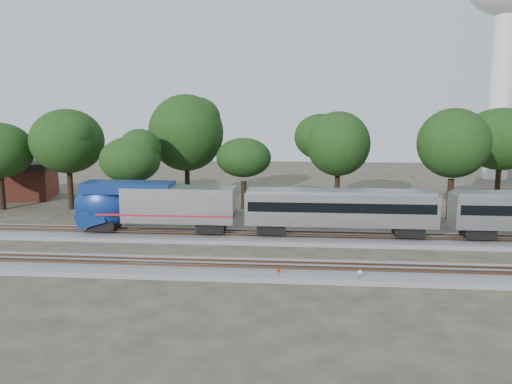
% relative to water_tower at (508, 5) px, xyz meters
% --- Properties ---
extents(ground, '(160.00, 160.00, 0.00)m').
position_rel_water_tower_xyz_m(ground, '(-39.14, -52.66, -30.38)').
color(ground, '#383328').
rests_on(ground, ground).
extents(track_far, '(160.00, 5.00, 0.73)m').
position_rel_water_tower_xyz_m(track_far, '(-39.14, -46.66, -30.17)').
color(track_far, slate).
rests_on(track_far, ground).
extents(track_near, '(160.00, 5.00, 0.73)m').
position_rel_water_tower_xyz_m(track_near, '(-39.14, -56.66, -30.17)').
color(track_near, slate).
rests_on(track_near, ground).
extents(switch_stand_red, '(0.28, 0.07, 0.87)m').
position_rel_water_tower_xyz_m(switch_stand_red, '(-37.09, -58.32, -29.82)').
color(switch_stand_red, '#512D19').
rests_on(switch_stand_red, ground).
extents(switch_stand_white, '(0.33, 0.12, 1.06)m').
position_rel_water_tower_xyz_m(switch_stand_white, '(-31.20, -58.68, -29.70)').
color(switch_stand_white, '#512D19').
rests_on(switch_stand_white, ground).
extents(switch_lever, '(0.54, 0.37, 0.30)m').
position_rel_water_tower_xyz_m(switch_lever, '(-33.24, -57.98, -30.23)').
color(switch_lever, '#512D19').
rests_on(switch_lever, ground).
extents(water_tower, '(14.81, 14.81, 41.00)m').
position_rel_water_tower_xyz_m(water_tower, '(0.00, 0.00, 0.00)').
color(water_tower, silver).
rests_on(water_tower, ground).
extents(brick_building, '(12.21, 9.87, 5.16)m').
position_rel_water_tower_xyz_m(brick_building, '(-76.05, -27.07, -27.78)').
color(brick_building, brown).
rests_on(brick_building, ground).
extents(tree_1, '(8.75, 8.75, 12.33)m').
position_rel_water_tower_xyz_m(tree_1, '(-64.55, -33.68, -21.79)').
color(tree_1, black).
rests_on(tree_1, ground).
extents(tree_2, '(6.80, 6.80, 9.58)m').
position_rel_water_tower_xyz_m(tree_2, '(-55.36, -37.31, -23.72)').
color(tree_2, black).
rests_on(tree_2, ground).
extents(tree_3, '(9.63, 9.63, 13.57)m').
position_rel_water_tower_xyz_m(tree_3, '(-50.55, -28.90, -20.92)').
color(tree_3, black).
rests_on(tree_3, ground).
extents(tree_4, '(6.66, 6.66, 9.39)m').
position_rel_water_tower_xyz_m(tree_4, '(-42.64, -31.87, -23.85)').
color(tree_4, black).
rests_on(tree_4, ground).
extents(tree_5, '(8.43, 8.43, 11.88)m').
position_rel_water_tower_xyz_m(tree_5, '(-30.87, -31.00, -22.10)').
color(tree_5, black).
rests_on(tree_5, ground).
extents(tree_6, '(8.92, 8.92, 12.58)m').
position_rel_water_tower_xyz_m(tree_6, '(-18.48, -36.11, -21.61)').
color(tree_6, black).
rests_on(tree_6, ground).
extents(tree_7, '(8.70, 8.70, 12.26)m').
position_rel_water_tower_xyz_m(tree_7, '(-8.57, -23.75, -21.84)').
color(tree_7, black).
rests_on(tree_7, ground).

